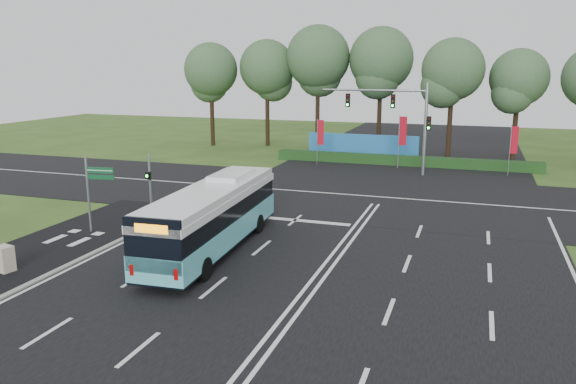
% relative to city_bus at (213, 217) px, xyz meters
% --- Properties ---
extents(ground, '(120.00, 120.00, 0.00)m').
position_rel_city_bus_xyz_m(ground, '(5.24, 0.97, -1.61)').
color(ground, '#32531B').
rests_on(ground, ground).
extents(road_main, '(20.00, 120.00, 0.04)m').
position_rel_city_bus_xyz_m(road_main, '(5.24, 0.97, -1.59)').
color(road_main, black).
rests_on(road_main, ground).
extents(road_cross, '(120.00, 14.00, 0.05)m').
position_rel_city_bus_xyz_m(road_cross, '(5.24, 12.97, -1.58)').
color(road_cross, black).
rests_on(road_cross, ground).
extents(bike_path, '(5.00, 18.00, 0.06)m').
position_rel_city_bus_xyz_m(bike_path, '(-7.26, -2.03, -1.58)').
color(bike_path, black).
rests_on(bike_path, ground).
extents(kerb_strip, '(0.25, 18.00, 0.12)m').
position_rel_city_bus_xyz_m(kerb_strip, '(-4.86, -2.03, -1.55)').
color(kerb_strip, gray).
rests_on(kerb_strip, ground).
extents(city_bus, '(2.96, 11.24, 3.19)m').
position_rel_city_bus_xyz_m(city_bus, '(0.00, 0.00, 0.00)').
color(city_bus, '#57BFCA').
rests_on(city_bus, ground).
extents(pedestrian_signal, '(0.34, 0.42, 3.60)m').
position_rel_city_bus_xyz_m(pedestrian_signal, '(-5.60, 3.74, 0.36)').
color(pedestrian_signal, gray).
rests_on(pedestrian_signal, ground).
extents(street_sign, '(1.51, 0.28, 3.89)m').
position_rel_city_bus_xyz_m(street_sign, '(-6.84, 0.70, 0.85)').
color(street_sign, gray).
rests_on(street_sign, ground).
extents(utility_cabinet, '(0.77, 0.69, 1.11)m').
position_rel_city_bus_xyz_m(utility_cabinet, '(-6.84, -5.19, -1.05)').
color(utility_cabinet, beige).
rests_on(utility_cabinet, ground).
extents(banner_flag_left, '(0.58, 0.09, 3.90)m').
position_rel_city_bus_xyz_m(banner_flag_left, '(-1.53, 23.42, 0.96)').
color(banner_flag_left, gray).
rests_on(banner_flag_left, ground).
extents(banner_flag_mid, '(0.64, 0.09, 4.34)m').
position_rel_city_bus_xyz_m(banner_flag_mid, '(5.21, 23.92, 1.23)').
color(banner_flag_mid, gray).
rests_on(banner_flag_mid, ground).
extents(banner_flag_right, '(0.57, 0.12, 3.87)m').
position_rel_city_bus_xyz_m(banner_flag_right, '(13.63, 23.45, 0.94)').
color(banner_flag_right, gray).
rests_on(banner_flag_right, ground).
extents(traffic_light_gantry, '(8.41, 0.28, 7.00)m').
position_rel_city_bus_xyz_m(traffic_light_gantry, '(5.45, 21.47, 3.06)').
color(traffic_light_gantry, gray).
rests_on(traffic_light_gantry, ground).
extents(hedge, '(22.00, 1.20, 0.80)m').
position_rel_city_bus_xyz_m(hedge, '(5.24, 25.47, -1.21)').
color(hedge, '#163C16').
rests_on(hedge, ground).
extents(blue_hoarding, '(10.00, 0.30, 2.20)m').
position_rel_city_bus_xyz_m(blue_hoarding, '(1.24, 27.97, -0.51)').
color(blue_hoarding, '#1F68A8').
rests_on(blue_hoarding, ground).
extents(eucalyptus_row, '(54.07, 9.72, 12.78)m').
position_rel_city_bus_xyz_m(eucalyptus_row, '(8.82, 32.09, 6.82)').
color(eucalyptus_row, black).
rests_on(eucalyptus_row, ground).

